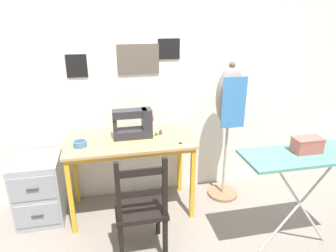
{
  "coord_description": "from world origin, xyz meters",
  "views": [
    {
      "loc": [
        -0.19,
        -2.3,
        1.87
      ],
      "look_at": [
        0.36,
        0.25,
        0.88
      ],
      "focal_mm": 32.0,
      "sensor_mm": 36.0,
      "label": 1
    }
  ],
  "objects_px": {
    "wooden_chair": "(141,208)",
    "dress_form": "(229,107)",
    "fabric_bowl": "(80,144)",
    "filing_cabinet": "(40,189)",
    "thread_spool_mid_table": "(161,133)",
    "ironing_board": "(308,159)",
    "sewing_machine": "(135,124)",
    "storage_box": "(307,145)",
    "thread_spool_near_machine": "(156,134)",
    "scissors": "(183,144)"
  },
  "relations": [
    {
      "from": "wooden_chair",
      "to": "dress_form",
      "type": "distance_m",
      "value": 1.31
    },
    {
      "from": "fabric_bowl",
      "to": "wooden_chair",
      "type": "height_order",
      "value": "wooden_chair"
    },
    {
      "from": "filing_cabinet",
      "to": "dress_form",
      "type": "distance_m",
      "value": 1.98
    },
    {
      "from": "wooden_chair",
      "to": "filing_cabinet",
      "type": "relative_size",
      "value": 1.47
    },
    {
      "from": "thread_spool_mid_table",
      "to": "ironing_board",
      "type": "height_order",
      "value": "ironing_board"
    },
    {
      "from": "sewing_machine",
      "to": "filing_cabinet",
      "type": "relative_size",
      "value": 0.61
    },
    {
      "from": "storage_box",
      "to": "filing_cabinet",
      "type": "bearing_deg",
      "value": 158.73
    },
    {
      "from": "dress_form",
      "to": "storage_box",
      "type": "bearing_deg",
      "value": -70.85
    },
    {
      "from": "filing_cabinet",
      "to": "storage_box",
      "type": "bearing_deg",
      "value": -21.27
    },
    {
      "from": "ironing_board",
      "to": "storage_box",
      "type": "xyz_separation_m",
      "value": [
        -0.01,
        0.03,
        0.11
      ]
    },
    {
      "from": "thread_spool_mid_table",
      "to": "wooden_chair",
      "type": "height_order",
      "value": "wooden_chair"
    },
    {
      "from": "thread_spool_mid_table",
      "to": "storage_box",
      "type": "bearing_deg",
      "value": -40.68
    },
    {
      "from": "filing_cabinet",
      "to": "dress_form",
      "type": "bearing_deg",
      "value": -0.22
    },
    {
      "from": "fabric_bowl",
      "to": "thread_spool_near_machine",
      "type": "distance_m",
      "value": 0.71
    },
    {
      "from": "thread_spool_mid_table",
      "to": "filing_cabinet",
      "type": "height_order",
      "value": "thread_spool_mid_table"
    },
    {
      "from": "sewing_machine",
      "to": "thread_spool_mid_table",
      "type": "distance_m",
      "value": 0.27
    },
    {
      "from": "scissors",
      "to": "thread_spool_mid_table",
      "type": "xyz_separation_m",
      "value": [
        -0.16,
        0.25,
        0.02
      ]
    },
    {
      "from": "scissors",
      "to": "thread_spool_near_machine",
      "type": "relative_size",
      "value": 3.07
    },
    {
      "from": "ironing_board",
      "to": "storage_box",
      "type": "bearing_deg",
      "value": 104.16
    },
    {
      "from": "sewing_machine",
      "to": "storage_box",
      "type": "xyz_separation_m",
      "value": [
        1.22,
        -0.84,
        0.04
      ]
    },
    {
      "from": "wooden_chair",
      "to": "ironing_board",
      "type": "distance_m",
      "value": 1.35
    },
    {
      "from": "fabric_bowl",
      "to": "thread_spool_near_machine",
      "type": "relative_size",
      "value": 3.13
    },
    {
      "from": "ironing_board",
      "to": "storage_box",
      "type": "relative_size",
      "value": 4.63
    },
    {
      "from": "thread_spool_near_machine",
      "to": "filing_cabinet",
      "type": "height_order",
      "value": "thread_spool_near_machine"
    },
    {
      "from": "dress_form",
      "to": "sewing_machine",
      "type": "bearing_deg",
      "value": 179.11
    },
    {
      "from": "thread_spool_mid_table",
      "to": "storage_box",
      "type": "relative_size",
      "value": 0.2
    },
    {
      "from": "wooden_chair",
      "to": "filing_cabinet",
      "type": "bearing_deg",
      "value": 143.19
    },
    {
      "from": "sewing_machine",
      "to": "ironing_board",
      "type": "distance_m",
      "value": 1.5
    },
    {
      "from": "thread_spool_near_machine",
      "to": "ironing_board",
      "type": "xyz_separation_m",
      "value": [
        1.02,
        -0.85,
        0.05
      ]
    },
    {
      "from": "fabric_bowl",
      "to": "ironing_board",
      "type": "xyz_separation_m",
      "value": [
        1.73,
        -0.75,
        0.04
      ]
    },
    {
      "from": "dress_form",
      "to": "thread_spool_mid_table",
      "type": "bearing_deg",
      "value": 179.25
    },
    {
      "from": "wooden_chair",
      "to": "dress_form",
      "type": "height_order",
      "value": "dress_form"
    },
    {
      "from": "thread_spool_mid_table",
      "to": "filing_cabinet",
      "type": "relative_size",
      "value": 0.07
    },
    {
      "from": "scissors",
      "to": "thread_spool_near_machine",
      "type": "bearing_deg",
      "value": 130.06
    },
    {
      "from": "scissors",
      "to": "thread_spool_mid_table",
      "type": "distance_m",
      "value": 0.3
    },
    {
      "from": "thread_spool_mid_table",
      "to": "storage_box",
      "type": "height_order",
      "value": "storage_box"
    },
    {
      "from": "dress_form",
      "to": "storage_box",
      "type": "xyz_separation_m",
      "value": [
        0.29,
        -0.83,
        -0.07
      ]
    },
    {
      "from": "wooden_chair",
      "to": "dress_form",
      "type": "bearing_deg",
      "value": 33.73
    },
    {
      "from": "dress_form",
      "to": "ironing_board",
      "type": "relative_size",
      "value": 1.41
    },
    {
      "from": "fabric_bowl",
      "to": "storage_box",
      "type": "relative_size",
      "value": 0.55
    },
    {
      "from": "sewing_machine",
      "to": "fabric_bowl",
      "type": "xyz_separation_m",
      "value": [
        -0.5,
        -0.12,
        -0.1
      ]
    },
    {
      "from": "thread_spool_mid_table",
      "to": "wooden_chair",
      "type": "relative_size",
      "value": 0.05
    },
    {
      "from": "dress_form",
      "to": "wooden_chair",
      "type": "bearing_deg",
      "value": -146.27
    },
    {
      "from": "scissors",
      "to": "storage_box",
      "type": "distance_m",
      "value": 1.01
    },
    {
      "from": "wooden_chair",
      "to": "filing_cabinet",
      "type": "height_order",
      "value": "wooden_chair"
    },
    {
      "from": "filing_cabinet",
      "to": "sewing_machine",
      "type": "bearing_deg",
      "value": 0.45
    },
    {
      "from": "fabric_bowl",
      "to": "ironing_board",
      "type": "relative_size",
      "value": 0.12
    },
    {
      "from": "sewing_machine",
      "to": "wooden_chair",
      "type": "relative_size",
      "value": 0.41
    },
    {
      "from": "thread_spool_near_machine",
      "to": "wooden_chair",
      "type": "bearing_deg",
      "value": -110.84
    },
    {
      "from": "fabric_bowl",
      "to": "filing_cabinet",
      "type": "bearing_deg",
      "value": 165.62
    }
  ]
}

